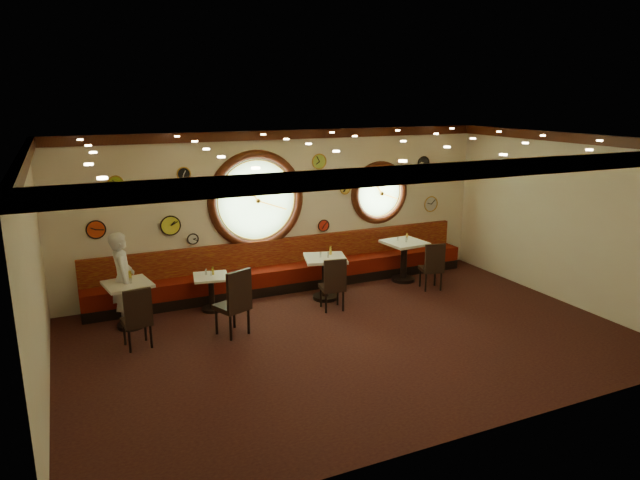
{
  "coord_description": "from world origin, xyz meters",
  "views": [
    {
      "loc": [
        -4.07,
        -7.63,
        3.86
      ],
      "look_at": [
        -0.22,
        0.8,
        1.5
      ],
      "focal_mm": 32.0,
      "sensor_mm": 36.0,
      "label": 1
    }
  ],
  "objects_px": {
    "chair_a": "(137,314)",
    "chair_c": "(334,281)",
    "condiment_c_salt": "(320,255)",
    "condiment_b_bottle": "(213,271)",
    "table_d": "(404,256)",
    "condiment_d_salt": "(398,239)",
    "condiment_a_bottle": "(130,275)",
    "chair_b": "(235,298)",
    "waiter": "(123,279)",
    "condiment_c_bottle": "(331,250)",
    "chair_d": "(433,263)",
    "condiment_d_bottle": "(407,237)",
    "table_b": "(211,289)",
    "condiment_b_salt": "(206,272)",
    "condiment_a_salt": "(124,279)",
    "table_a": "(129,299)",
    "condiment_c_pepper": "(328,255)",
    "condiment_d_pepper": "(406,240)",
    "table_c": "(325,273)",
    "condiment_a_pepper": "(131,281)",
    "condiment_b_pepper": "(211,273)"
  },
  "relations": [
    {
      "from": "condiment_c_pepper",
      "to": "chair_d",
      "type": "bearing_deg",
      "value": -9.66
    },
    {
      "from": "chair_b",
      "to": "condiment_c_salt",
      "type": "height_order",
      "value": "chair_b"
    },
    {
      "from": "chair_b",
      "to": "chair_d",
      "type": "relative_size",
      "value": 1.15
    },
    {
      "from": "condiment_a_pepper",
      "to": "waiter",
      "type": "distance_m",
      "value": 0.26
    },
    {
      "from": "chair_d",
      "to": "condiment_d_bottle",
      "type": "distance_m",
      "value": 0.92
    },
    {
      "from": "table_b",
      "to": "waiter",
      "type": "xyz_separation_m",
      "value": [
        -1.51,
        -0.01,
        0.4
      ]
    },
    {
      "from": "table_c",
      "to": "condiment_b_bottle",
      "type": "xyz_separation_m",
      "value": [
        -2.11,
        0.35,
        0.21
      ]
    },
    {
      "from": "chair_c",
      "to": "table_b",
      "type": "bearing_deg",
      "value": 163.19
    },
    {
      "from": "chair_d",
      "to": "condiment_d_salt",
      "type": "xyz_separation_m",
      "value": [
        -0.31,
        0.86,
        0.35
      ]
    },
    {
      "from": "condiment_c_salt",
      "to": "condiment_d_pepper",
      "type": "height_order",
      "value": "condiment_d_pepper"
    },
    {
      "from": "chair_b",
      "to": "condiment_b_bottle",
      "type": "height_order",
      "value": "chair_b"
    },
    {
      "from": "condiment_c_pepper",
      "to": "condiment_c_bottle",
      "type": "distance_m",
      "value": 0.22
    },
    {
      "from": "table_a",
      "to": "condiment_c_pepper",
      "type": "bearing_deg",
      "value": -2.82
    },
    {
      "from": "chair_c",
      "to": "condiment_c_pepper",
      "type": "relative_size",
      "value": 6.09
    },
    {
      "from": "table_b",
      "to": "chair_d",
      "type": "relative_size",
      "value": 1.16
    },
    {
      "from": "table_b",
      "to": "condiment_a_pepper",
      "type": "height_order",
      "value": "condiment_a_pepper"
    },
    {
      "from": "table_c",
      "to": "condiment_a_bottle",
      "type": "relative_size",
      "value": 5.91
    },
    {
      "from": "table_a",
      "to": "table_b",
      "type": "xyz_separation_m",
      "value": [
        1.46,
        0.19,
        -0.08
      ]
    },
    {
      "from": "condiment_a_bottle",
      "to": "waiter",
      "type": "relative_size",
      "value": 0.1
    },
    {
      "from": "table_b",
      "to": "chair_b",
      "type": "relative_size",
      "value": 1.0
    },
    {
      "from": "condiment_b_salt",
      "to": "condiment_a_salt",
      "type": "bearing_deg",
      "value": -171.21
    },
    {
      "from": "condiment_c_salt",
      "to": "table_c",
      "type": "bearing_deg",
      "value": -11.62
    },
    {
      "from": "table_b",
      "to": "condiment_b_pepper",
      "type": "distance_m",
      "value": 0.29
    },
    {
      "from": "table_d",
      "to": "condiment_d_bottle",
      "type": "distance_m",
      "value": 0.42
    },
    {
      "from": "table_a",
      "to": "condiment_d_bottle",
      "type": "distance_m",
      "value": 5.76
    },
    {
      "from": "chair_b",
      "to": "condiment_c_pepper",
      "type": "height_order",
      "value": "chair_b"
    },
    {
      "from": "chair_a",
      "to": "condiment_b_salt",
      "type": "height_order",
      "value": "chair_a"
    },
    {
      "from": "chair_c",
      "to": "condiment_b_bottle",
      "type": "bearing_deg",
      "value": 161.61
    },
    {
      "from": "chair_d",
      "to": "waiter",
      "type": "relative_size",
      "value": 0.37
    },
    {
      "from": "chair_b",
      "to": "waiter",
      "type": "bearing_deg",
      "value": 118.44
    },
    {
      "from": "chair_c",
      "to": "chair_d",
      "type": "xyz_separation_m",
      "value": [
        2.33,
        0.21,
        -0.01
      ]
    },
    {
      "from": "chair_c",
      "to": "condiment_d_salt",
      "type": "height_order",
      "value": "chair_c"
    },
    {
      "from": "chair_a",
      "to": "chair_c",
      "type": "bearing_deg",
      "value": -3.77
    },
    {
      "from": "chair_b",
      "to": "table_c",
      "type": "bearing_deg",
      "value": 2.69
    },
    {
      "from": "chair_c",
      "to": "condiment_a_salt",
      "type": "relative_size",
      "value": 5.47
    },
    {
      "from": "condiment_d_salt",
      "to": "condiment_c_bottle",
      "type": "bearing_deg",
      "value": -169.74
    },
    {
      "from": "table_d",
      "to": "condiment_d_salt",
      "type": "relative_size",
      "value": 9.51
    },
    {
      "from": "condiment_a_salt",
      "to": "table_a",
      "type": "bearing_deg",
      "value": -50.94
    },
    {
      "from": "table_a",
      "to": "condiment_c_bottle",
      "type": "relative_size",
      "value": 4.93
    },
    {
      "from": "condiment_d_salt",
      "to": "condiment_a_bottle",
      "type": "relative_size",
      "value": 0.56
    },
    {
      "from": "table_c",
      "to": "chair_b",
      "type": "height_order",
      "value": "chair_b"
    },
    {
      "from": "condiment_a_bottle",
      "to": "condiment_c_bottle",
      "type": "relative_size",
      "value": 0.96
    },
    {
      "from": "chair_b",
      "to": "condiment_a_bottle",
      "type": "xyz_separation_m",
      "value": [
        -1.48,
        1.23,
        0.23
      ]
    },
    {
      "from": "condiment_d_pepper",
      "to": "chair_d",
      "type": "bearing_deg",
      "value": -72.82
    },
    {
      "from": "condiment_c_salt",
      "to": "condiment_b_bottle",
      "type": "relative_size",
      "value": 0.63
    },
    {
      "from": "condiment_d_salt",
      "to": "condiment_a_bottle",
      "type": "distance_m",
      "value": 5.46
    },
    {
      "from": "condiment_b_bottle",
      "to": "condiment_c_bottle",
      "type": "xyz_separation_m",
      "value": [
        2.28,
        -0.24,
        0.18
      ]
    },
    {
      "from": "table_a",
      "to": "condiment_d_salt",
      "type": "distance_m",
      "value": 5.54
    },
    {
      "from": "condiment_c_bottle",
      "to": "waiter",
      "type": "relative_size",
      "value": 0.1
    },
    {
      "from": "chair_c",
      "to": "condiment_b_salt",
      "type": "height_order",
      "value": "chair_c"
    }
  ]
}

